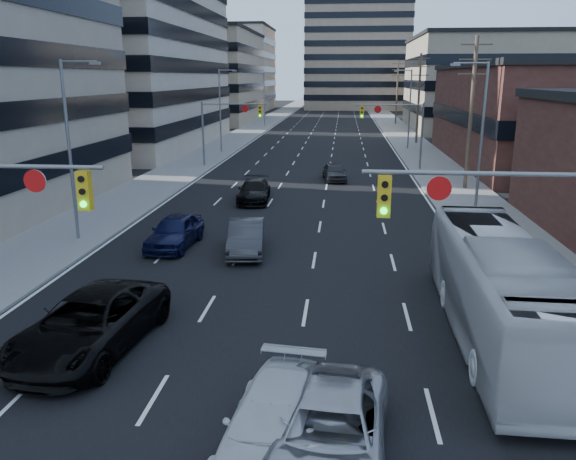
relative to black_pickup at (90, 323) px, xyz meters
The scene contains 28 objects.
road_surface 121.55m from the black_pickup, 87.83° to the left, with size 18.00×300.00×0.02m, color black.
sidewalk_left 121.66m from the black_pickup, 93.25° to the left, with size 5.00×300.00×0.15m, color slate.
sidewalk_right 122.52m from the black_pickup, 82.45° to the left, with size 5.00×300.00×0.15m, color slate.
office_left_mid 57.63m from the black_pickup, 113.52° to the left, with size 26.00×34.00×28.00m, color #ADA089.
office_left_far 93.76m from the black_pickup, 101.97° to the left, with size 20.00×30.00×16.00m, color gray.
storefront_right_mid 50.50m from the black_pickup, 55.39° to the left, with size 20.00×30.00×9.00m, color #472119.
office_right_far 85.01m from the black_pickup, 69.56° to the left, with size 22.00×28.00×14.00m, color gray.
bg_block_left 133.83m from the black_pickup, 100.09° to the left, with size 24.00×24.00×20.00m, color #ADA089.
bg_block_right 126.96m from the black_pickup, 73.23° to the left, with size 22.00×22.00×12.00m, color gray.
signal_near_right 12.56m from the black_pickup, ahead, with size 6.59×0.33×6.00m.
signal_far_left 36.74m from the black_pickup, 94.82° to the left, with size 6.09×0.33×6.00m.
signal_far_right 38.62m from the black_pickup, 71.37° to the left, with size 6.09×0.33×6.00m.
utility_pole_block 32.56m from the black_pickup, 58.53° to the left, with size 2.20×0.28×11.00m.
utility_pole_midblock 60.07m from the black_pickup, 73.70° to the left, with size 2.20×0.28×11.00m.
utility_pole_distant 89.19m from the black_pickup, 79.12° to the left, with size 2.20×0.28×11.00m.
streetlight_left_near 13.47m from the black_pickup, 116.58° to the left, with size 2.03×0.22×9.00m.
streetlight_left_mid 47.00m from the black_pickup, 97.03° to the left, with size 2.03×0.22×9.00m.
streetlight_left_far 81.77m from the black_pickup, 94.03° to the left, with size 2.03×0.22×9.00m.
streetlight_right_near 22.62m from the black_pickup, 47.75° to the left, with size 2.03×0.22×9.00m.
streetlight_right_far 53.75m from the black_pickup, 73.80° to the left, with size 2.03×0.22×9.00m.
black_pickup is the anchor object (origin of this frame).
white_van 7.56m from the black_pickup, 34.85° to the right, with size 2.02×4.96×1.44m, color silver.
silver_suv 8.77m from the black_pickup, 31.67° to the right, with size 2.49×5.41×1.50m, color #A3A3A8.
transit_bus 12.91m from the black_pickup, ahead, with size 2.79×11.91×3.32m, color #BDBDBD.
sedan_blue 10.96m from the black_pickup, 93.10° to the left, with size 1.90×4.73×1.61m, color black.
sedan_grey_center 10.81m from the black_pickup, 73.39° to the left, with size 1.63×4.68×1.54m, color #2F2F32.
sedan_black_far 21.83m from the black_pickup, 85.60° to the left, with size 2.05×5.04×1.46m, color black.
sedan_grey_right 31.14m from the black_pickup, 77.10° to the left, with size 1.70×4.22×1.44m, color #2C2B2E.
Camera 1 is at (2.99, -6.64, 8.19)m, focal length 35.00 mm.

